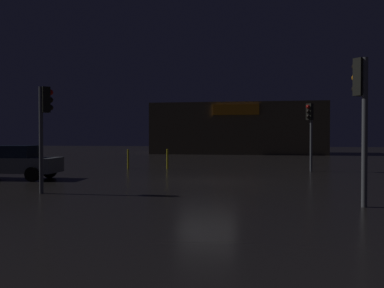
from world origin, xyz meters
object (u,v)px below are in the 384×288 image
store_building (239,129)px  traffic_signal_main (310,123)px  traffic_signal_cross_left (362,104)px  traffic_signal_opposite (44,116)px  car_near (12,162)px

store_building → traffic_signal_main: size_ratio=4.98×
store_building → traffic_signal_main: bearing=-77.3°
store_building → traffic_signal_cross_left: 36.22m
store_building → traffic_signal_main: (5.42, -24.07, -0.07)m
traffic_signal_opposite → car_near: 5.91m
traffic_signal_opposite → car_near: (-3.88, 4.06, -1.85)m
traffic_signal_opposite → traffic_signal_main: bearing=47.1°
traffic_signal_cross_left → car_near: (-14.02, 5.08, -2.08)m
store_building → traffic_signal_opposite: (-4.52, -34.76, -0.12)m
traffic_signal_main → traffic_signal_opposite: 14.60m
traffic_signal_opposite → car_near: traffic_signal_opposite is taller
store_building → traffic_signal_cross_left: (5.62, -35.78, 0.10)m
traffic_signal_opposite → traffic_signal_cross_left: size_ratio=0.88×
traffic_signal_opposite → car_near: size_ratio=0.85×
traffic_signal_main → traffic_signal_cross_left: traffic_signal_cross_left is taller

